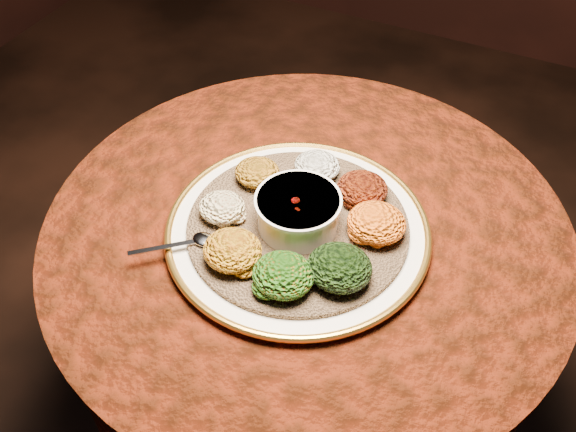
% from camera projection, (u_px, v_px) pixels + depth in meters
% --- Properties ---
extents(table, '(0.96, 0.96, 0.73)m').
position_uv_depth(table, '(305.00, 285.00, 1.29)').
color(table, black).
rests_on(table, ground).
extents(platter, '(0.53, 0.53, 0.02)m').
position_uv_depth(platter, '(298.00, 230.00, 1.13)').
color(platter, white).
rests_on(platter, table).
extents(injera, '(0.50, 0.50, 0.01)m').
position_uv_depth(injera, '(298.00, 226.00, 1.13)').
color(injera, olive).
rests_on(injera, platter).
extents(stew_bowl, '(0.15, 0.15, 0.06)m').
position_uv_depth(stew_bowl, '(298.00, 210.00, 1.10)').
color(stew_bowl, silver).
rests_on(stew_bowl, injera).
extents(spoon, '(0.12, 0.10, 0.01)m').
position_uv_depth(spoon, '(198.00, 241.00, 1.09)').
color(spoon, silver).
rests_on(spoon, injera).
extents(portion_ayib, '(0.09, 0.08, 0.04)m').
position_uv_depth(portion_ayib, '(317.00, 166.00, 1.20)').
color(portion_ayib, white).
rests_on(portion_ayib, injera).
extents(portion_kitfo, '(0.09, 0.09, 0.04)m').
position_uv_depth(portion_kitfo, '(362.00, 188.00, 1.15)').
color(portion_kitfo, black).
rests_on(portion_kitfo, injera).
extents(portion_tikil, '(0.10, 0.10, 0.05)m').
position_uv_depth(portion_tikil, '(376.00, 223.00, 1.09)').
color(portion_tikil, '#B5680F').
rests_on(portion_tikil, injera).
extents(portion_gomen, '(0.11, 0.10, 0.05)m').
position_uv_depth(portion_gomen, '(340.00, 267.00, 1.02)').
color(portion_gomen, black).
rests_on(portion_gomen, injera).
extents(portion_mixveg, '(0.10, 0.10, 0.05)m').
position_uv_depth(portion_mixveg, '(283.00, 275.00, 1.01)').
color(portion_mixveg, '#A4460A').
rests_on(portion_mixveg, injera).
extents(portion_kik, '(0.10, 0.09, 0.05)m').
position_uv_depth(portion_kik, '(232.00, 250.00, 1.05)').
color(portion_kik, '#BE8210').
rests_on(portion_kik, injera).
extents(portion_timatim, '(0.08, 0.08, 0.04)m').
position_uv_depth(portion_timatim, '(222.00, 207.00, 1.12)').
color(portion_timatim, maroon).
rests_on(portion_timatim, injera).
extents(portion_shiro, '(0.08, 0.08, 0.04)m').
position_uv_depth(portion_shiro, '(257.00, 172.00, 1.19)').
color(portion_shiro, '#9F6113').
rests_on(portion_shiro, injera).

